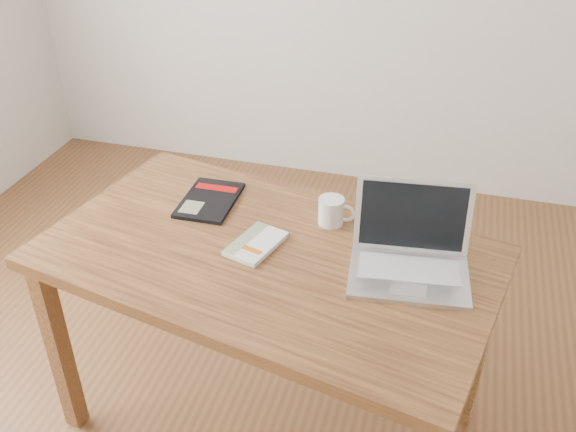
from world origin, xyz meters
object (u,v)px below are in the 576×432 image
(white_guidebook, at_px, (256,244))
(laptop, at_px, (410,254))
(black_guidebook, at_px, (209,200))
(coffee_mug, at_px, (332,211))
(desk, at_px, (267,276))

(white_guidebook, xyz_separation_m, laptop, (0.46, 0.01, 0.04))
(white_guidebook, distance_m, black_guidebook, 0.31)
(laptop, xyz_separation_m, coffee_mug, (-0.27, 0.17, -0.00))
(desk, xyz_separation_m, white_guidebook, (-0.04, 0.02, 0.10))
(laptop, relative_size, coffee_mug, 3.06)
(laptop, bearing_deg, desk, 178.24)
(desk, height_order, white_guidebook, white_guidebook)
(black_guidebook, relative_size, laptop, 0.72)
(white_guidebook, xyz_separation_m, coffee_mug, (0.19, 0.19, 0.04))
(laptop, height_order, coffee_mug, laptop)
(white_guidebook, distance_m, coffee_mug, 0.27)
(white_guidebook, bearing_deg, desk, -11.92)
(desk, bearing_deg, laptop, 16.56)
(black_guidebook, height_order, coffee_mug, coffee_mug)
(desk, height_order, black_guidebook, black_guidebook)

